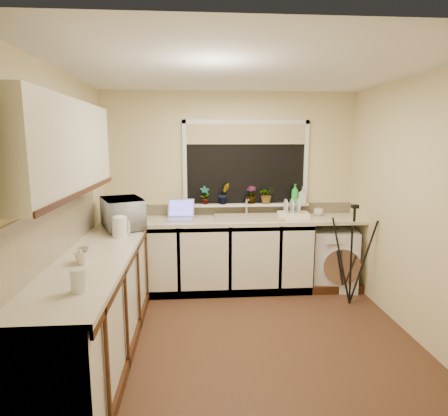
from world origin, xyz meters
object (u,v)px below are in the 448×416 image
(cup_left, at_px, (81,258))
(microwave, at_px, (123,213))
(kettle, at_px, (120,227))
(plant_d, at_px, (267,195))
(cup_back, at_px, (318,212))
(dish_rack, at_px, (293,215))
(tripod, at_px, (352,255))
(plant_b, at_px, (224,194))
(soap_bottle_green, at_px, (295,194))
(laptop, at_px, (180,214))
(washing_machine, at_px, (334,258))
(steel_jar, at_px, (84,255))
(soap_bottle_clear, at_px, (302,195))
(glass_jug, at_px, (79,280))
(plant_c, at_px, (251,195))
(plant_a, at_px, (205,195))

(cup_left, bearing_deg, microwave, 85.46)
(kettle, relative_size, plant_d, 0.85)
(microwave, xyz_separation_m, cup_left, (-0.10, -1.27, -0.11))
(cup_back, distance_m, cup_left, 3.03)
(dish_rack, bearing_deg, microwave, -160.79)
(microwave, distance_m, cup_left, 1.28)
(kettle, bearing_deg, cup_back, 21.78)
(dish_rack, distance_m, cup_left, 2.72)
(tripod, height_order, plant_d, plant_d)
(plant_b, height_order, soap_bottle_green, plant_b)
(laptop, bearing_deg, tripod, -11.90)
(washing_machine, distance_m, microwave, 2.65)
(kettle, distance_m, dish_rack, 2.16)
(laptop, distance_m, microwave, 0.75)
(microwave, relative_size, plant_b, 2.20)
(plant_b, xyz_separation_m, plant_d, (0.55, 0.01, -0.02))
(steel_jar, relative_size, soap_bottle_clear, 0.56)
(washing_machine, height_order, laptop, laptop)
(glass_jug, bearing_deg, steel_jar, 102.75)
(laptop, xyz_separation_m, plant_c, (0.90, 0.20, 0.20))
(microwave, relative_size, plant_c, 2.60)
(soap_bottle_green, relative_size, cup_left, 2.31)
(laptop, relative_size, cup_left, 3.27)
(laptop, distance_m, cup_back, 1.75)
(plant_a, height_order, soap_bottle_clear, plant_a)
(plant_c, xyz_separation_m, soap_bottle_green, (0.56, -0.02, 0.01))
(dish_rack, height_order, plant_b, plant_b)
(glass_jug, bearing_deg, tripod, 33.86)
(glass_jug, bearing_deg, plant_b, 65.43)
(soap_bottle_clear, bearing_deg, plant_b, 179.69)
(plant_c, distance_m, cup_back, 0.88)
(plant_a, xyz_separation_m, plant_d, (0.79, 0.01, -0.00))
(soap_bottle_clear, bearing_deg, washing_machine, -32.22)
(plant_a, relative_size, plant_b, 0.87)
(washing_machine, bearing_deg, kettle, -150.53)
(microwave, distance_m, plant_b, 1.31)
(plant_d, xyz_separation_m, soap_bottle_clear, (0.46, -0.02, -0.01))
(steel_jar, xyz_separation_m, soap_bottle_green, (2.17, 1.81, 0.22))
(plant_a, bearing_deg, plant_c, 2.31)
(plant_d, bearing_deg, steel_jar, -134.85)
(laptop, bearing_deg, microwave, -139.72)
(kettle, xyz_separation_m, cup_back, (2.32, 0.93, -0.05))
(tripod, height_order, plant_b, plant_b)
(soap_bottle_green, bearing_deg, microwave, -163.51)
(glass_jug, height_order, plant_b, plant_b)
(washing_machine, bearing_deg, laptop, -169.87)
(tripod, height_order, steel_jar, tripod)
(plant_d, bearing_deg, cup_left, -133.81)
(steel_jar, relative_size, cup_left, 1.09)
(dish_rack, xyz_separation_m, microwave, (-2.01, -0.45, 0.13))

